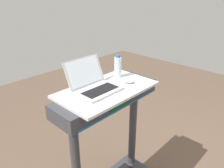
{
  "coord_description": "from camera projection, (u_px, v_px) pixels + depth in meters",
  "views": [
    {
      "loc": [
        -1.08,
        -0.37,
        1.8
      ],
      "look_at": [
        0.0,
        0.65,
        1.15
      ],
      "focal_mm": 35.49,
      "sensor_mm": 36.0,
      "label": 1
    }
  ],
  "objects": [
    {
      "name": "desk_board",
      "position": [
        107.0,
        89.0,
        1.68
      ],
      "size": [
        0.76,
        0.43,
        0.02
      ],
      "primitive_type": "cube",
      "color": "silver",
      "rests_on": "treadmill_base"
    },
    {
      "name": "water_bottle",
      "position": [
        118.0,
        67.0,
        1.85
      ],
      "size": [
        0.06,
        0.06,
        0.19
      ],
      "color": "silver",
      "rests_on": "desk_board"
    },
    {
      "name": "computer_mouse",
      "position": [
        128.0,
        81.0,
        1.76
      ],
      "size": [
        0.08,
        0.11,
        0.03
      ],
      "primitive_type": "ellipsoid",
      "rotation": [
        0.0,
        0.0,
        0.18
      ],
      "color": "#B2B2B7",
      "rests_on": "desk_board"
    },
    {
      "name": "laptop",
      "position": [
        94.0,
        84.0,
        1.63
      ],
      "size": [
        0.33,
        0.31,
        0.22
      ],
      "rotation": [
        0.0,
        0.0,
        0.07
      ],
      "color": "#B7B7BC",
      "rests_on": "desk_board"
    }
  ]
}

